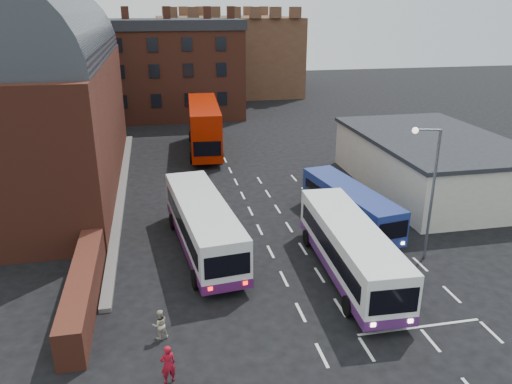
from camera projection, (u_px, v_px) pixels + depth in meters
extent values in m
plane|color=black|center=(296.00, 303.00, 24.65)|extent=(180.00, 180.00, 0.00)
cube|color=#602B1E|center=(36.00, 124.00, 39.28)|extent=(12.00, 28.00, 10.00)
cylinder|color=#1E2328|center=(25.00, 59.00, 37.52)|extent=(12.00, 26.00, 12.00)
cube|color=#602B1E|center=(84.00, 288.00, 24.27)|extent=(1.20, 10.00, 1.80)
cube|color=beige|center=(431.00, 164.00, 39.57)|extent=(10.00, 16.00, 4.00)
cube|color=#282B30|center=(434.00, 138.00, 38.84)|extent=(10.40, 16.40, 0.30)
cube|color=brown|center=(154.00, 74.00, 63.80)|extent=(22.00, 10.00, 11.00)
cube|color=brown|center=(225.00, 54.00, 84.21)|extent=(22.00, 22.00, 12.00)
cube|color=silver|center=(203.00, 222.00, 29.32)|extent=(3.83, 11.72, 2.61)
cube|color=black|center=(203.00, 220.00, 29.27)|extent=(3.76, 10.53, 0.94)
cylinder|color=black|center=(173.00, 221.00, 32.68)|extent=(0.40, 1.07, 1.05)
cylinder|color=black|center=(195.00, 279.00, 25.77)|extent=(0.40, 1.07, 1.05)
cylinder|color=black|center=(212.00, 217.00, 33.42)|extent=(0.40, 1.07, 1.05)
cylinder|color=black|center=(244.00, 272.00, 26.51)|extent=(0.40, 1.07, 1.05)
cube|color=white|center=(350.00, 247.00, 26.53)|extent=(2.91, 11.19, 2.52)
cube|color=black|center=(350.00, 244.00, 26.48)|extent=(2.93, 9.99, 0.91)
cylinder|color=black|center=(398.00, 301.00, 23.91)|extent=(0.32, 1.02, 1.01)
cylinder|color=black|center=(347.00, 235.00, 30.81)|extent=(0.32, 1.02, 1.01)
cylinder|color=black|center=(348.00, 306.00, 23.52)|extent=(0.32, 1.02, 1.01)
cylinder|color=black|center=(307.00, 238.00, 30.42)|extent=(0.32, 1.02, 1.01)
cube|color=navy|center=(350.00, 203.00, 32.94)|extent=(3.71, 9.91, 2.20)
cube|color=black|center=(350.00, 201.00, 32.89)|extent=(3.58, 8.74, 0.79)
cylinder|color=black|center=(390.00, 235.00, 30.99)|extent=(0.38, 0.91, 0.88)
cylinder|color=black|center=(338.00, 199.00, 36.69)|extent=(0.38, 0.91, 0.88)
cylinder|color=black|center=(359.00, 240.00, 30.26)|extent=(0.38, 0.91, 0.88)
cylinder|color=black|center=(311.00, 203.00, 35.97)|extent=(0.38, 0.91, 0.88)
cube|color=#A21500|center=(204.00, 125.00, 49.12)|extent=(3.52, 12.32, 4.32)
cube|color=black|center=(204.00, 131.00, 49.33)|extent=(3.51, 11.13, 1.00)
cylinder|color=black|center=(222.00, 157.00, 46.46)|extent=(0.38, 1.12, 1.11)
cylinder|color=black|center=(216.00, 136.00, 54.06)|extent=(0.38, 1.12, 1.11)
cylinder|color=black|center=(192.00, 158.00, 46.11)|extent=(0.38, 1.12, 1.11)
cylinder|color=black|center=(190.00, 136.00, 53.70)|extent=(0.38, 1.12, 1.11)
cylinder|color=#555861|center=(432.00, 197.00, 27.73)|extent=(0.15, 0.15, 7.63)
cylinder|color=#555861|center=(428.00, 130.00, 26.42)|extent=(1.32, 0.43, 0.10)
sphere|color=#FFF2CC|center=(415.00, 130.00, 26.47)|extent=(0.34, 0.34, 0.34)
imported|color=maroon|center=(168.00, 364.00, 19.23)|extent=(0.70, 0.56, 1.67)
imported|color=#C0B69A|center=(160.00, 324.00, 21.84)|extent=(0.78, 0.66, 1.41)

